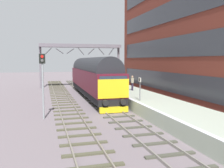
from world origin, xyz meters
TOP-DOWN VIEW (x-y plane):
  - ground_plane at (0.00, 0.00)m, footprint 140.00×140.00m
  - track_main at (0.00, 0.00)m, footprint 2.50×60.00m
  - track_adjacent_west at (-3.58, 0.00)m, footprint 2.50×60.00m
  - station_platform at (3.60, 0.00)m, footprint 4.00×44.00m
  - station_building at (9.96, -0.95)m, footprint 5.33×35.76m
  - diesel_locomotive at (0.00, 6.62)m, footprint 2.74×18.38m
  - signal_post_near at (-5.59, -3.00)m, footprint 0.44×0.22m
  - platform_number_sign at (2.13, -2.83)m, footprint 0.10×0.44m
  - waiting_passenger at (3.94, 3.83)m, footprint 0.38×0.51m
  - overhead_footbridge at (0.26, 17.54)m, footprint 12.88×2.00m

SIDE VIEW (x-z plane):
  - ground_plane at x=0.00m, z-range 0.00..0.00m
  - track_adjacent_west at x=-3.58m, z-range -0.02..0.13m
  - track_main at x=0.00m, z-range -0.02..0.13m
  - station_platform at x=3.60m, z-range 0.00..1.01m
  - waiting_passenger at x=3.94m, z-range 1.17..2.81m
  - platform_number_sign at x=2.13m, z-range 1.33..3.25m
  - diesel_locomotive at x=0.00m, z-range 0.14..4.82m
  - signal_post_near at x=-5.59m, z-range 0.57..5.40m
  - overhead_footbridge at x=0.26m, z-range 2.79..9.64m
  - station_building at x=9.96m, z-range 0.00..14.77m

